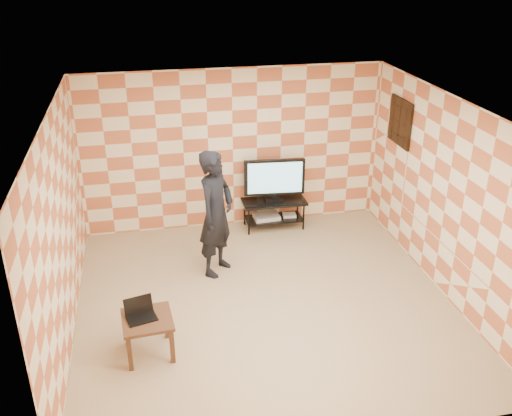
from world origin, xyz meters
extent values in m
plane|color=tan|center=(0.00, 0.00, 0.00)|extent=(5.00, 5.00, 0.00)
cube|color=beige|center=(0.00, 2.50, 1.35)|extent=(5.00, 0.02, 2.70)
cube|color=beige|center=(0.00, -2.50, 1.35)|extent=(5.00, 0.02, 2.70)
cube|color=beige|center=(-2.50, 0.00, 1.35)|extent=(0.02, 5.00, 2.70)
cube|color=beige|center=(2.50, 0.00, 1.35)|extent=(0.02, 5.00, 2.70)
cube|color=white|center=(0.00, 0.00, 2.70)|extent=(5.00, 5.00, 0.02)
cube|color=black|center=(2.47, 1.55, 1.95)|extent=(0.04, 0.72, 0.72)
cube|color=black|center=(2.47, 1.55, 1.95)|extent=(0.04, 0.03, 0.68)
cube|color=black|center=(2.47, 1.55, 1.95)|extent=(0.04, 0.68, 0.03)
cube|color=black|center=(0.64, 2.19, 0.48)|extent=(1.08, 0.48, 0.04)
cube|color=black|center=(0.64, 2.19, 0.16)|extent=(0.97, 0.43, 0.03)
cylinder|color=black|center=(0.16, 1.99, 0.25)|extent=(0.03, 0.03, 0.50)
cylinder|color=black|center=(0.16, 2.38, 0.25)|extent=(0.03, 0.03, 0.50)
cylinder|color=black|center=(1.11, 1.99, 0.25)|extent=(0.03, 0.03, 0.50)
cylinder|color=black|center=(1.11, 2.38, 0.25)|extent=(0.03, 0.03, 0.50)
cube|color=black|center=(0.64, 2.19, 0.52)|extent=(0.31, 0.22, 0.03)
cube|color=black|center=(0.64, 2.19, 0.57)|extent=(0.08, 0.06, 0.09)
cube|color=black|center=(0.64, 2.19, 0.93)|extent=(1.02, 0.15, 0.62)
cube|color=#72C3CD|center=(0.64, 2.15, 0.93)|extent=(0.91, 0.09, 0.53)
cube|color=#BABABD|center=(0.51, 2.19, 0.21)|extent=(0.45, 0.33, 0.07)
cube|color=silver|center=(0.91, 2.19, 0.20)|extent=(0.23, 0.18, 0.05)
cube|color=#362218|center=(-1.58, -0.75, 0.48)|extent=(0.62, 0.62, 0.04)
cube|color=#362218|center=(-1.80, -1.01, 0.23)|extent=(0.06, 0.06, 0.46)
cube|color=#362218|center=(-1.83, -0.53, 0.23)|extent=(0.06, 0.06, 0.46)
cube|color=#362218|center=(-1.32, -0.97, 0.23)|extent=(0.06, 0.06, 0.46)
cube|color=#362218|center=(-1.35, -0.49, 0.23)|extent=(0.06, 0.06, 0.46)
cube|color=black|center=(-1.63, -0.75, 0.51)|extent=(0.38, 0.31, 0.02)
cube|color=black|center=(-1.66, -0.63, 0.62)|extent=(0.34, 0.14, 0.21)
imported|color=black|center=(-0.51, 0.96, 0.94)|extent=(0.78, 0.82, 1.89)
camera|label=1|loc=(-1.43, -6.35, 4.48)|focal=40.00mm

